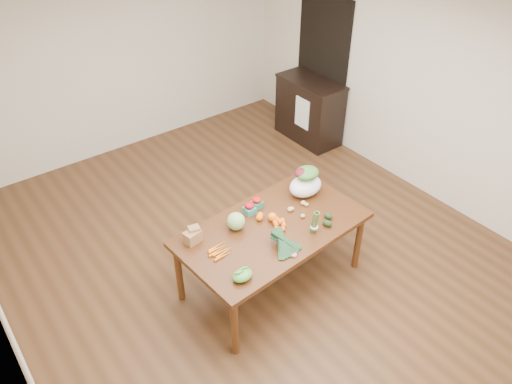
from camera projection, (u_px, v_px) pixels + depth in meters
floor at (251, 250)px, 5.67m from camera, size 6.00×6.00×0.00m
ceiling at (250, 7)px, 4.07m from camera, size 5.00×6.00×0.02m
room_walls at (251, 149)px, 4.87m from camera, size 5.02×6.02×2.70m
dining_table at (272, 255)px, 5.07m from camera, size 1.91×1.15×0.75m
doorway_dark at (322, 67)px, 7.28m from camera, size 0.02×1.00×2.10m
cabinet at (309, 110)px, 7.45m from camera, size 0.52×1.02×0.94m
dish_towel at (302, 113)px, 7.20m from camera, size 0.02×0.28×0.45m
paper_bag at (192, 236)px, 4.63m from camera, size 0.22×0.19×0.15m
cabbage at (236, 221)px, 4.78m from camera, size 0.18×0.18×0.18m
strawberry_basket_a at (249, 209)px, 4.99m from camera, size 0.11×0.11×0.10m
strawberry_basket_b at (257, 203)px, 5.07m from camera, size 0.11×0.11×0.09m
orange_a at (259, 218)px, 4.90m from camera, size 0.07×0.07×0.07m
orange_b at (260, 215)px, 4.93m from camera, size 0.07×0.07×0.07m
orange_c at (272, 217)px, 4.90m from camera, size 0.09×0.09×0.09m
mandarin_cluster at (280, 223)px, 4.83m from camera, size 0.19×0.19×0.08m
carrots at (220, 251)px, 4.55m from camera, size 0.23×0.20×0.03m
snap_pea_bag at (242, 275)px, 4.27m from camera, size 0.19×0.14×0.08m
kale_bunch at (287, 244)px, 4.53m from camera, size 0.35×0.42×0.16m
asparagus_bundle at (315, 222)px, 4.71m from camera, size 0.09×0.12×0.26m
potato_a at (292, 209)px, 5.04m from camera, size 0.05×0.04×0.04m
potato_b at (303, 216)px, 4.95m from camera, size 0.05×0.04×0.04m
potato_c at (303, 203)px, 5.12m from camera, size 0.05×0.05×0.05m
potato_d at (290, 209)px, 5.03m from camera, size 0.06×0.05×0.05m
potato_e at (306, 205)px, 5.10m from camera, size 0.05×0.04×0.04m
avocado_a at (327, 223)px, 4.84m from camera, size 0.09×0.11×0.07m
avocado_b at (328, 216)px, 4.93m from camera, size 0.09×0.11×0.06m
salad_bag at (306, 183)px, 5.20m from camera, size 0.39×0.31×0.29m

